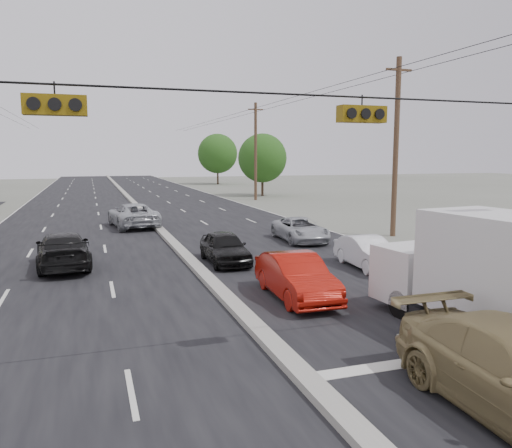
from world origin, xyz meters
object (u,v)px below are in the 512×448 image
Objects in this scene: utility_pole_right_c at (256,151)px; red_sedan at (296,277)px; tree_right_mid at (262,158)px; queue_car_a at (225,248)px; utility_pole_right_b at (396,147)px; queue_car_c at (300,230)px; tree_right_far at (218,154)px; oncoming_far at (133,215)px; box_truck at (493,276)px; oncoming_near at (63,250)px; queue_car_b at (368,253)px.

utility_pole_right_c is 2.31× the size of red_sedan.
tree_right_mid is 36.87m from queue_car_a.
utility_pole_right_b is at bearing 45.88° from red_sedan.
tree_right_mid is 42.16m from red_sedan.
queue_car_c is (-5.80, -24.99, -4.48)m from utility_pole_right_c.
utility_pole_right_b is 55.11m from tree_right_far.
tree_right_far is 1.47× the size of oncoming_far.
tree_right_far is 2.05× the size of queue_car_a.
queue_car_a is at bearing 95.83° from oncoming_far.
utility_pole_right_c is 1.40× the size of tree_right_mid.
box_truck reaches higher than oncoming_far.
tree_right_mid reaches higher than oncoming_near.
tree_right_far is 66.59m from red_sedan.
box_truck reaches higher than queue_car_c.
queue_car_b is (5.30, -2.82, -0.04)m from queue_car_a.
red_sedan is at bearing -106.42° from utility_pole_right_c.
box_truck reaches higher than queue_car_b.
queue_car_c is (-8.30, -29.99, -3.71)m from tree_right_mid.
queue_car_c is at bearing 67.50° from red_sedan.
box_truck is 14.96m from queue_car_c.
queue_car_a is at bearing -103.88° from tree_right_far.
queue_car_c is at bearing 179.88° from utility_pole_right_b.
oncoming_near is (-6.54, 1.27, 0.05)m from queue_car_a.
queue_car_a is (-11.10, -29.07, -4.43)m from utility_pole_right_c.
utility_pole_right_b is 18.39m from oncoming_near.
utility_pole_right_b is 30.11m from tree_right_mid.
utility_pole_right_c is 33.21m from oncoming_near.
oncoming_near is at bearing 64.70° from oncoming_far.
box_truck is at bearing -100.08° from utility_pole_right_c.
utility_pole_right_b is at bearing 58.64° from box_truck.
utility_pole_right_c reaches higher than queue_car_a.
utility_pole_right_b reaches higher than tree_right_far.
tree_right_far is 61.69m from oncoming_near.
oncoming_near is at bearing -122.39° from utility_pole_right_c.
queue_car_b is at bearing 111.10° from oncoming_far.
utility_pole_right_b reaches higher than oncoming_far.
utility_pole_right_c is at bearing 90.00° from utility_pole_right_b.
oncoming_near is at bearing 137.23° from red_sedan.
tree_right_mid is 1.28× the size of oncoming_far.
queue_car_a is (-14.60, -59.07, -4.28)m from tree_right_far.
oncoming_far is at bearing 148.89° from utility_pole_right_b.
queue_car_a is at bearing -139.41° from queue_car_c.
queue_car_a is 0.79× the size of oncoming_near.
box_truck is (-9.58, -44.85, -2.70)m from tree_right_mid.
oncoming_near is (-11.84, -2.81, 0.10)m from queue_car_c.
queue_car_c is at bearing 79.20° from box_truck.
oncoming_far is (-13.90, 8.39, -4.33)m from utility_pole_right_b.
tree_right_far reaches higher than oncoming_near.
queue_car_c is at bearing 37.91° from queue_car_a.
utility_pole_right_c is 1.80× the size of oncoming_far.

